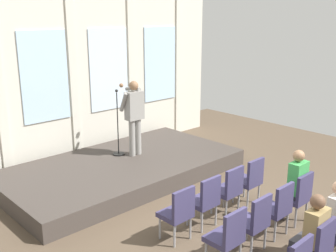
% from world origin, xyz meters
% --- Properties ---
extents(ground_plane, '(13.07, 13.07, 0.00)m').
position_xyz_m(ground_plane, '(0.00, 0.00, 0.00)').
color(ground_plane, brown).
extents(rear_partition, '(8.83, 0.14, 4.36)m').
position_xyz_m(rear_partition, '(0.04, 5.02, 2.18)').
color(rear_partition, beige).
rests_on(rear_partition, ground).
extents(stage_platform, '(5.26, 2.81, 0.37)m').
position_xyz_m(stage_platform, '(0.00, 3.32, 0.19)').
color(stage_platform, '#3F3833').
rests_on(stage_platform, ground).
extents(speaker, '(0.52, 0.69, 1.74)m').
position_xyz_m(speaker, '(0.49, 3.47, 1.39)').
color(speaker, gray).
rests_on(speaker, stage_platform).
extents(mic_stand, '(0.28, 0.28, 1.55)m').
position_xyz_m(mic_stand, '(0.21, 3.74, 0.71)').
color(mic_stand, black).
rests_on(mic_stand, stage_platform).
extents(chair_r0_c0, '(0.46, 0.44, 0.94)m').
position_xyz_m(chair_r0_c0, '(-0.96, 0.55, 0.53)').
color(chair_r0_c0, '#99999E').
rests_on(chair_r0_c0, ground).
extents(chair_r0_c1, '(0.46, 0.44, 0.94)m').
position_xyz_m(chair_r0_c1, '(-0.32, 0.55, 0.53)').
color(chair_r0_c1, '#99999E').
rests_on(chair_r0_c1, ground).
extents(chair_r0_c2, '(0.46, 0.44, 0.94)m').
position_xyz_m(chair_r0_c2, '(0.32, 0.55, 0.53)').
color(chair_r0_c2, '#99999E').
rests_on(chair_r0_c2, ground).
extents(chair_r0_c3, '(0.46, 0.44, 0.94)m').
position_xyz_m(chair_r0_c3, '(0.96, 0.55, 0.53)').
color(chair_r0_c3, '#99999E').
rests_on(chair_r0_c3, ground).
extents(chair_r1_c0, '(0.46, 0.44, 0.94)m').
position_xyz_m(chair_r1_c0, '(-0.96, -0.45, 0.53)').
color(chair_r1_c0, '#99999E').
rests_on(chair_r1_c0, ground).
extents(chair_r1_c1, '(0.46, 0.44, 0.94)m').
position_xyz_m(chair_r1_c1, '(-0.32, -0.45, 0.53)').
color(chair_r1_c1, '#99999E').
rests_on(chair_r1_c1, ground).
extents(chair_r1_c2, '(0.46, 0.44, 0.94)m').
position_xyz_m(chair_r1_c2, '(0.32, -0.45, 0.53)').
color(chair_r1_c2, '#99999E').
rests_on(chair_r1_c2, ground).
extents(chair_r1_c3, '(0.46, 0.44, 0.94)m').
position_xyz_m(chair_r1_c3, '(0.96, -0.45, 0.53)').
color(chair_r1_c3, '#99999E').
rests_on(chair_r1_c3, ground).
extents(audience_r1_c3, '(0.36, 0.39, 1.34)m').
position_xyz_m(audience_r1_c3, '(0.96, -0.37, 0.74)').
color(audience_r1_c3, '#2D2D33').
rests_on(audience_r1_c3, ground).
extents(chair_r2_c1, '(0.46, 0.44, 0.94)m').
position_xyz_m(chair_r2_c1, '(-0.32, -1.45, 0.53)').
color(chair_r2_c1, '#99999E').
rests_on(chair_r2_c1, ground).
extents(audience_r2_c1, '(0.36, 0.39, 1.28)m').
position_xyz_m(audience_r2_c1, '(-0.32, -1.36, 0.71)').
color(audience_r2_c1, '#2D2D33').
rests_on(audience_r2_c1, ground).
extents(audience_r2_c2, '(0.36, 0.39, 1.27)m').
position_xyz_m(audience_r2_c2, '(0.32, -1.36, 0.71)').
color(audience_r2_c2, '#2D2D33').
rests_on(audience_r2_c2, ground).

